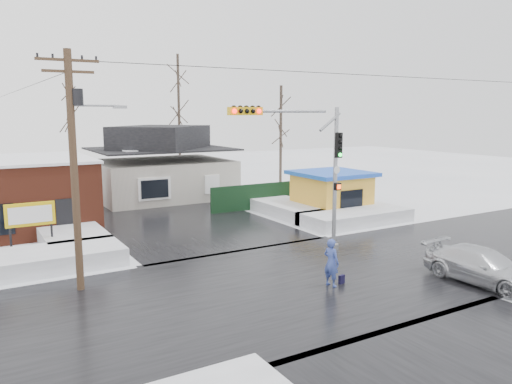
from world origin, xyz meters
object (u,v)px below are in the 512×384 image
marquee_sign (30,216)px  kiosk (331,193)px  utility_pole (75,157)px  car (483,267)px  traffic_signal (310,160)px  pedestrian (331,263)px

marquee_sign → kiosk: size_ratio=0.55×
utility_pole → car: size_ratio=1.89×
kiosk → car: size_ratio=0.97×
marquee_sign → traffic_signal: bearing=-29.7°
marquee_sign → car: marquee_sign is taller
marquee_sign → kiosk: 18.51m
kiosk → pedestrian: size_ratio=2.42×
traffic_signal → pedestrian: (-1.90, -4.06, -3.59)m
utility_pole → pedestrian: size_ratio=4.73×
marquee_sign → kiosk: kiosk is taller
traffic_signal → utility_pole: utility_pole is taller
traffic_signal → car: 8.60m
traffic_signal → kiosk: bearing=44.8°
marquee_sign → pedestrian: 14.27m
traffic_signal → car: size_ratio=1.47×
pedestrian → car: 6.10m
utility_pole → marquee_sign: bearing=100.1°
utility_pole → kiosk: 18.95m
kiosk → marquee_sign: bearing=-178.4°
marquee_sign → car: bearing=-41.8°
traffic_signal → pedestrian: 5.74m
traffic_signal → kiosk: traffic_signal is taller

